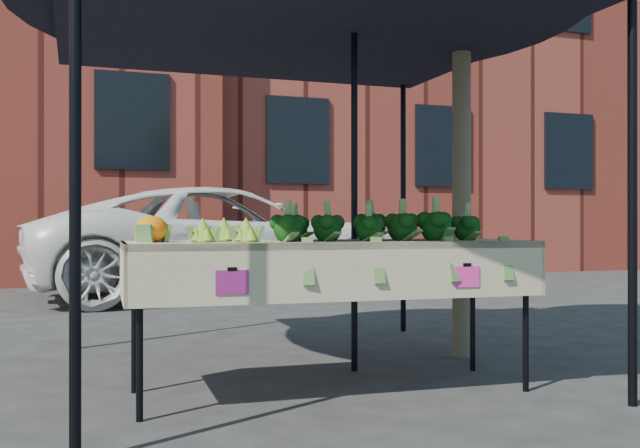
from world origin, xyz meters
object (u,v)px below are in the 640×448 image
(street_tree, at_px, (462,89))
(table, at_px, (331,316))
(vehicle, at_px, (228,102))
(canopy, at_px, (302,169))

(street_tree, bearing_deg, table, -150.02)
(vehicle, bearing_deg, street_tree, -175.37)
(canopy, xyz_separation_m, vehicle, (0.56, 5.22, 1.34))
(canopy, bearing_deg, table, -91.01)
(canopy, height_order, street_tree, street_tree)
(vehicle, bearing_deg, canopy, 170.03)
(table, height_order, vehicle, vehicle)
(table, relative_size, canopy, 0.77)
(canopy, bearing_deg, vehicle, 83.83)
(table, bearing_deg, street_tree, 29.98)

